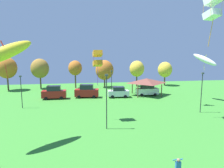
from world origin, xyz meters
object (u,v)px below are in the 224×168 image
at_px(light_post_3, 202,90).
at_px(treeline_tree_5, 165,70).
at_px(kite_flying_1, 5,53).
at_px(kite_flying_3, 205,60).
at_px(light_post_1, 107,99).
at_px(parked_car_third_from_left, 118,92).
at_px(treeline_tree_3, 105,70).
at_px(treeline_tree_1, 40,68).
at_px(park_pavilion, 146,81).
at_px(light_post_2, 112,82).
at_px(treeline_tree_2, 75,68).
at_px(treeline_tree_4, 137,69).
at_px(kite_flying_0, 212,7).
at_px(light_post_0, 21,90).
at_px(person_standing_mid_field, 178,168).
at_px(parked_car_leftmost, 54,93).
at_px(parked_car_second_from_left, 87,91).
at_px(kite_flying_6, 98,59).
at_px(parked_car_rightmost_in_row, 147,90).
at_px(treeline_tree_0, 7,68).

bearing_deg(light_post_3, treeline_tree_5, 78.58).
distance_m(kite_flying_1, light_post_3, 26.04).
distance_m(kite_flying_3, light_post_1, 23.57).
bearing_deg(kite_flying_1, kite_flying_3, 26.52).
height_order(parked_car_third_from_left, treeline_tree_3, treeline_tree_3).
xyz_separation_m(parked_car_third_from_left, treeline_tree_1, (-17.59, 13.09, 4.00)).
bearing_deg(park_pavilion, light_post_2, -166.83).
distance_m(treeline_tree_2, treeline_tree_4, 16.22).
bearing_deg(treeline_tree_4, kite_flying_0, -94.78).
relative_size(light_post_1, treeline_tree_1, 0.86).
height_order(kite_flying_0, light_post_0, kite_flying_0).
height_order(person_standing_mid_field, treeline_tree_5, treeline_tree_5).
bearing_deg(treeline_tree_4, person_standing_mid_field, -101.57).
relative_size(light_post_0, treeline_tree_3, 0.75).
xyz_separation_m(parked_car_leftmost, parked_car_second_from_left, (6.33, 0.31, 0.02)).
relative_size(kite_flying_6, treeline_tree_1, 0.61).
height_order(parked_car_second_from_left, light_post_2, light_post_2).
xyz_separation_m(kite_flying_1, parked_car_second_from_left, (7.75, 20.09, -7.58)).
height_order(kite_flying_1, parked_car_third_from_left, kite_flying_1).
xyz_separation_m(light_post_0, treeline_tree_4, (24.27, 18.22, 1.69)).
bearing_deg(light_post_1, treeline_tree_5, 56.17).
bearing_deg(parked_car_third_from_left, parked_car_rightmost_in_row, 10.66).
bearing_deg(treeline_tree_1, light_post_3, -42.06).
xyz_separation_m(kite_flying_0, kite_flying_6, (-9.63, 8.61, -4.70)).
xyz_separation_m(kite_flying_6, treeline_tree_0, (-19.61, 24.78, -2.75)).
bearing_deg(kite_flying_3, kite_flying_1, -153.48).
bearing_deg(parked_car_rightmost_in_row, treeline_tree_2, 143.02).
height_order(kite_flying_0, treeline_tree_0, kite_flying_0).
bearing_deg(light_post_3, kite_flying_1, -163.49).
xyz_separation_m(light_post_0, treeline_tree_3, (15.56, 18.04, 1.48)).
distance_m(parked_car_second_from_left, treeline_tree_0, 21.78).
distance_m(light_post_0, treeline_tree_4, 30.40).
relative_size(person_standing_mid_field, parked_car_second_from_left, 0.36).
bearing_deg(treeline_tree_3, park_pavilion, -55.14).
relative_size(park_pavilion, treeline_tree_2, 0.92).
height_order(kite_flying_3, parked_car_third_from_left, kite_flying_3).
bearing_deg(light_post_1, light_post_0, 138.41).
bearing_deg(light_post_2, kite_flying_3, -14.13).
bearing_deg(light_post_1, person_standing_mid_field, -70.67).
xyz_separation_m(kite_flying_0, kite_flying_3, (10.98, 17.26, -5.19)).
bearing_deg(parked_car_leftmost, kite_flying_3, -10.13).
relative_size(treeline_tree_0, treeline_tree_2, 1.13).
xyz_separation_m(treeline_tree_1, treeline_tree_2, (8.70, -0.46, 0.03)).
bearing_deg(kite_flying_1, person_standing_mid_field, -30.09).
distance_m(person_standing_mid_field, light_post_0, 26.97).
height_order(light_post_2, treeline_tree_2, treeline_tree_2).
bearing_deg(light_post_0, treeline_tree_2, 66.09).
distance_m(kite_flying_3, treeline_tree_3, 24.19).
xyz_separation_m(parked_car_second_from_left, treeline_tree_2, (-2.56, 11.87, 3.82)).
bearing_deg(parked_car_third_from_left, light_post_2, -162.98).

